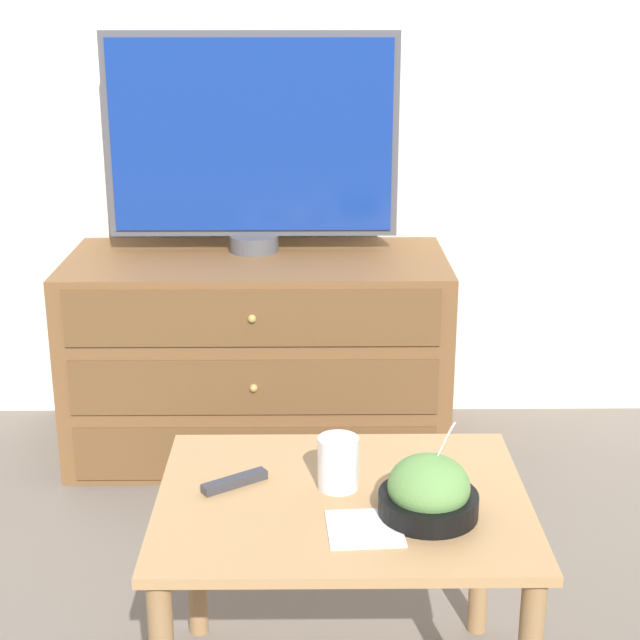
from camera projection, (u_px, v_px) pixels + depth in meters
The scene contains 9 objects.
ground_plane at pixel (252, 410), 3.48m from camera, with size 12.00×12.00×0.00m, color #70665B.
wall_back at pixel (243, 29), 3.10m from camera, with size 12.00×0.05×2.60m.
dresser at pixel (258, 355), 3.10m from camera, with size 1.17×0.56×0.64m.
tv at pixel (252, 140), 2.97m from camera, with size 0.89×0.15×0.67m.
coffee_table at pixel (342, 534), 1.92m from camera, with size 0.72×0.56×0.48m.
takeout_bowl at pixel (429, 493), 1.81m from camera, with size 0.19×0.19×0.18m.
drink_cup at pixel (338, 466), 1.91m from camera, with size 0.08×0.08×0.11m.
napkin at pixel (365, 528), 1.77m from camera, with size 0.14×0.14×0.00m.
remote_control at pixel (235, 482), 1.93m from camera, with size 0.13×0.10×0.02m.
Camera 1 is at (0.21, -3.21, 1.40)m, focal length 55.00 mm.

